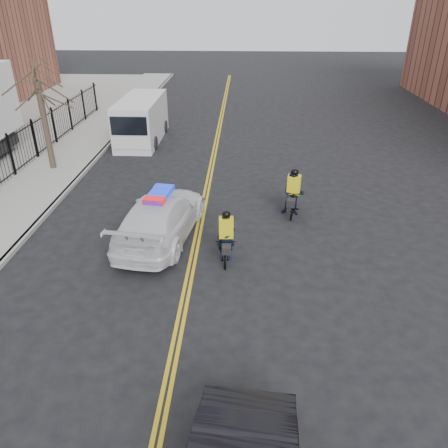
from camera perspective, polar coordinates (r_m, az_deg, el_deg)
ground at (r=12.29m, az=-5.26°, el=-10.43°), size 120.00×120.00×0.00m
center_line_left at (r=19.17m, az=-2.49°, el=4.55°), size 0.10×60.00×0.01m
center_line_right at (r=19.16m, az=-2.01°, el=4.55°), size 0.10×60.00×0.01m
sidewalk at (r=21.11m, az=-23.06°, el=4.73°), size 3.00×60.00×0.15m
curb at (r=20.51m, az=-19.26°, el=4.78°), size 0.20×60.00×0.15m
iron_fence at (r=21.49m, az=-27.16°, el=6.92°), size 0.12×28.00×2.00m
street_tree at (r=21.94m, az=-22.93°, el=15.15°), size 3.20×3.20×4.80m
police_cruiser at (r=15.20m, az=-8.25°, el=0.94°), size 2.91×5.59×1.71m
cargo_van at (r=25.92m, az=-10.81°, el=13.07°), size 2.25×5.74×2.40m
cyclist_near at (r=13.86m, az=0.28°, el=-2.43°), size 0.70×1.78×1.72m
cyclist_far at (r=16.88m, az=8.99°, el=3.56°), size 0.94×1.91×1.86m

